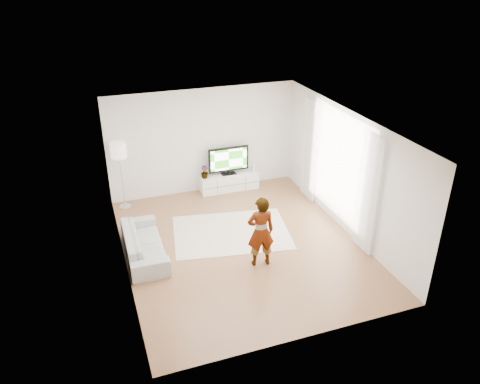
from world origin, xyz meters
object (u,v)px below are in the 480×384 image
object	(u,v)px
media_console	(229,182)
player	(261,232)
rug	(231,232)
television	(229,160)
floor_lamp	(119,153)
sofa	(144,243)

from	to	relation	value
media_console	player	size ratio (longest dim) A/B	1.05
player	rug	bearing A→B (deg)	-76.07
television	floor_lamp	size ratio (longest dim) A/B	0.64
player	floor_lamp	xyz separation A→B (m)	(-2.33, 3.48, 0.70)
media_console	television	bearing A→B (deg)	90.00
rug	sofa	size ratio (longest dim) A/B	1.32
player	sofa	world-z (taller)	player
media_console	sofa	distance (m)	3.62
rug	floor_lamp	world-z (taller)	floor_lamp
media_console	television	distance (m)	0.64
television	sofa	distance (m)	3.69
television	rug	size ratio (longest dim) A/B	0.42
television	floor_lamp	distance (m)	2.89
media_console	rug	size ratio (longest dim) A/B	0.61
media_console	rug	bearing A→B (deg)	-107.06
rug	floor_lamp	size ratio (longest dim) A/B	1.51
television	sofa	size ratio (longest dim) A/B	0.56
rug	floor_lamp	xyz separation A→B (m)	(-2.16, 2.11, 1.47)
television	player	size ratio (longest dim) A/B	0.72
floor_lamp	player	bearing A→B (deg)	-56.20
rug	player	xyz separation A→B (m)	(0.17, -1.37, 0.77)
television	player	xyz separation A→B (m)	(-0.50, -3.57, -0.09)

